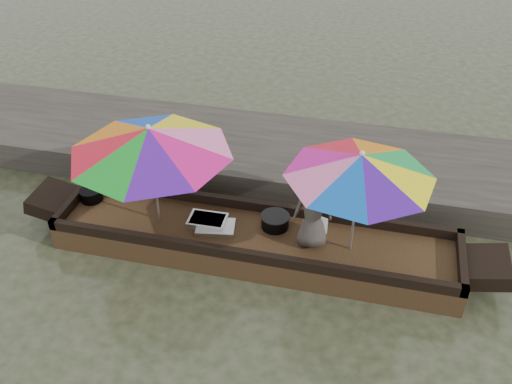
% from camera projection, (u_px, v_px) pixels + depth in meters
% --- Properties ---
extents(water, '(80.00, 80.00, 0.00)m').
position_uv_depth(water, '(254.00, 252.00, 8.20)').
color(water, '#2C331B').
rests_on(water, ground).
extents(dock, '(22.00, 2.20, 0.50)m').
position_uv_depth(dock, '(285.00, 158.00, 9.79)').
color(dock, '#2D2B26').
rests_on(dock, ground).
extents(boat_hull, '(5.68, 1.20, 0.35)m').
position_uv_depth(boat_hull, '(254.00, 243.00, 8.10)').
color(boat_hull, black).
rests_on(boat_hull, water).
extents(cooking_pot, '(0.33, 0.33, 0.18)m').
position_uv_depth(cooking_pot, '(91.00, 195.00, 8.60)').
color(cooking_pot, black).
rests_on(cooking_pot, boat_hull).
extents(tray_crayfish, '(0.55, 0.39, 0.09)m').
position_uv_depth(tray_crayfish, '(208.00, 221.00, 8.15)').
color(tray_crayfish, silver).
rests_on(tray_crayfish, boat_hull).
extents(tray_scallop, '(0.60, 0.46, 0.06)m').
position_uv_depth(tray_scallop, '(216.00, 227.00, 8.06)').
color(tray_scallop, silver).
rests_on(tray_scallop, boat_hull).
extents(charcoal_grill, '(0.39, 0.39, 0.18)m').
position_uv_depth(charcoal_grill, '(275.00, 222.00, 8.07)').
color(charcoal_grill, black).
rests_on(charcoal_grill, boat_hull).
extents(supply_bag, '(0.33, 0.29, 0.26)m').
position_uv_depth(supply_bag, '(315.00, 227.00, 7.91)').
color(supply_bag, silver).
rests_on(supply_bag, boat_hull).
extents(vendor, '(0.62, 0.49, 1.11)m').
position_uv_depth(vendor, '(313.00, 211.00, 7.51)').
color(vendor, '#4A433E').
rests_on(vendor, boat_hull).
extents(umbrella_bow, '(2.44, 2.44, 1.55)m').
position_uv_depth(umbrella_bow, '(154.00, 175.00, 7.81)').
color(umbrella_bow, pink).
rests_on(umbrella_bow, boat_hull).
extents(umbrella_stern, '(2.24, 2.24, 1.55)m').
position_uv_depth(umbrella_stern, '(356.00, 203.00, 7.29)').
color(umbrella_stern, green).
rests_on(umbrella_stern, boat_hull).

